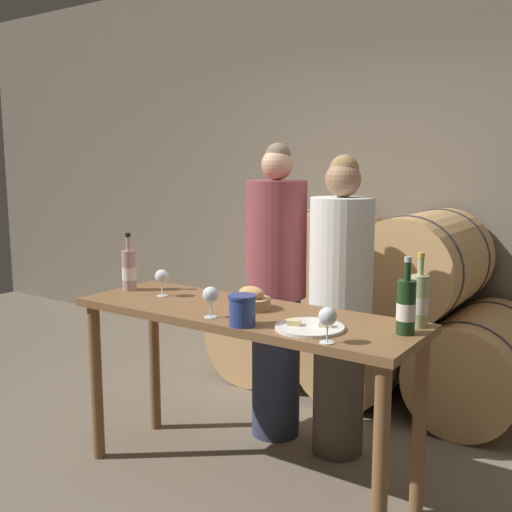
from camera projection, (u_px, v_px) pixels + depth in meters
ground_plane at (243, 483)px, 3.02m from camera, size 10.00×10.00×0.00m
stone_wall_back at (406, 163)px, 4.50m from camera, size 10.00×0.12×3.20m
barrel_stack at (369, 310)px, 4.17m from camera, size 2.18×0.96×1.29m
tasting_table at (243, 338)px, 2.90m from camera, size 1.75×0.57×0.90m
person_left at (276, 291)px, 3.45m from camera, size 0.34×0.34×1.71m
person_right at (340, 306)px, 3.23m from camera, size 0.34×0.34×1.64m
wine_bottle_red at (406, 307)px, 2.47m from camera, size 0.08×0.08×0.32m
wine_bottle_white at (419, 301)px, 2.58m from camera, size 0.08×0.08×0.33m
wine_bottle_rose at (129, 270)px, 3.32m from camera, size 0.08×0.08×0.32m
blue_crock at (242, 309)px, 2.60m from camera, size 0.13×0.13×0.14m
bread_basket at (252, 300)px, 2.90m from camera, size 0.18×0.18×0.11m
cheese_plate at (310, 327)px, 2.56m from camera, size 0.30×0.30×0.04m
wine_glass_far_left at (162, 277)px, 3.17m from camera, size 0.07×0.07×0.14m
wine_glass_left at (210, 295)px, 2.73m from camera, size 0.07×0.07×0.14m
wine_glass_center at (327, 317)px, 2.35m from camera, size 0.07×0.07×0.14m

